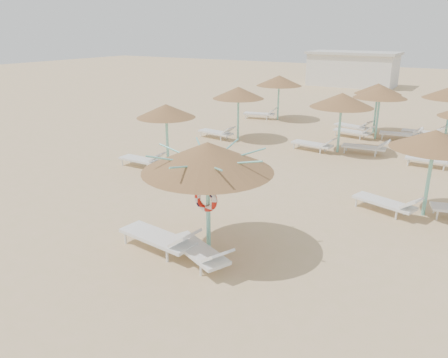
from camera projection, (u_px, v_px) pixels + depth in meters
The scene contains 6 objects.
ground at pixel (203, 241), 11.75m from camera, with size 120.00×120.00×0.00m, color tan.
main_palapa at pixel (208, 157), 10.44m from camera, with size 3.21×3.21×2.88m.
lounger_main_a at pixel (161, 237), 11.07m from camera, with size 2.39×0.95×0.85m.
lounger_main_b at pixel (200, 251), 10.47m from camera, with size 2.21×1.43×0.77m.
palapa_field at pixel (383, 104), 18.95m from camera, with size 19.04×14.06×2.71m.
service_hut at pixel (353, 69), 42.38m from camera, with size 8.40×4.40×3.25m.
Camera 1 is at (5.98, -8.70, 5.44)m, focal length 35.00 mm.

